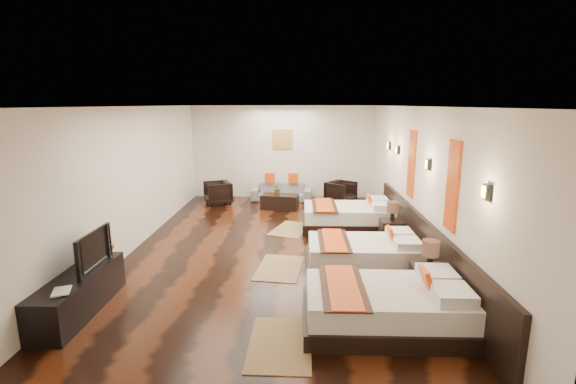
{
  "coord_description": "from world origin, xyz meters",
  "views": [
    {
      "loc": [
        0.56,
        -7.66,
        2.84
      ],
      "look_at": [
        0.31,
        0.38,
        1.1
      ],
      "focal_mm": 25.42,
      "sensor_mm": 36.0,
      "label": 1
    }
  ],
  "objects_px": {
    "book": "(52,293)",
    "armchair_right": "(341,193)",
    "nightstand_b": "(392,229)",
    "coffee_table": "(280,202)",
    "bed_near": "(387,306)",
    "armchair_left": "(218,193)",
    "sofa": "(282,192)",
    "table_plant": "(277,189)",
    "figurine": "(103,244)",
    "tv": "(88,250)",
    "bed_mid": "(365,254)",
    "nightstand_a": "(428,279)",
    "tv_console": "(79,293)",
    "bed_far": "(349,216)"
  },
  "relations": [
    {
      "from": "book",
      "to": "armchair_right",
      "type": "bearing_deg",
      "value": 58.83
    },
    {
      "from": "nightstand_b",
      "to": "coffee_table",
      "type": "bearing_deg",
      "value": 130.94
    },
    {
      "from": "bed_near",
      "to": "book",
      "type": "xyz_separation_m",
      "value": [
        -4.2,
        -0.33,
        0.28
      ]
    },
    {
      "from": "bed_near",
      "to": "armchair_left",
      "type": "distance_m",
      "value": 7.45
    },
    {
      "from": "sofa",
      "to": "table_plant",
      "type": "bearing_deg",
      "value": -91.8
    },
    {
      "from": "bed_near",
      "to": "armchair_right",
      "type": "height_order",
      "value": "bed_near"
    },
    {
      "from": "bed_near",
      "to": "figurine",
      "type": "relative_size",
      "value": 6.38
    },
    {
      "from": "bed_near",
      "to": "tv",
      "type": "relative_size",
      "value": 2.26
    },
    {
      "from": "bed_mid",
      "to": "nightstand_a",
      "type": "relative_size",
      "value": 2.16
    },
    {
      "from": "nightstand_a",
      "to": "tv",
      "type": "xyz_separation_m",
      "value": [
        -4.89,
        -0.26,
        0.5
      ]
    },
    {
      "from": "book",
      "to": "table_plant",
      "type": "distance_m",
      "value": 6.89
    },
    {
      "from": "bed_mid",
      "to": "sofa",
      "type": "relative_size",
      "value": 1.11
    },
    {
      "from": "armchair_left",
      "to": "book",
      "type": "bearing_deg",
      "value": -30.02
    },
    {
      "from": "nightstand_a",
      "to": "tv",
      "type": "bearing_deg",
      "value": -176.98
    },
    {
      "from": "bed_near",
      "to": "bed_mid",
      "type": "bearing_deg",
      "value": 90.05
    },
    {
      "from": "nightstand_b",
      "to": "coffee_table",
      "type": "relative_size",
      "value": 0.9
    },
    {
      "from": "tv",
      "to": "armchair_left",
      "type": "height_order",
      "value": "tv"
    },
    {
      "from": "armchair_left",
      "to": "tv_console",
      "type": "bearing_deg",
      "value": -30.52
    },
    {
      "from": "book",
      "to": "armchair_left",
      "type": "distance_m",
      "value": 6.92
    },
    {
      "from": "bed_far",
      "to": "nightstand_b",
      "type": "relative_size",
      "value": 2.35
    },
    {
      "from": "figurine",
      "to": "armchair_left",
      "type": "bearing_deg",
      "value": 83.1
    },
    {
      "from": "sofa",
      "to": "coffee_table",
      "type": "distance_m",
      "value": 1.05
    },
    {
      "from": "armchair_left",
      "to": "nightstand_b",
      "type": "bearing_deg",
      "value": 27.56
    },
    {
      "from": "sofa",
      "to": "figurine",
      "type": "bearing_deg",
      "value": -110.2
    },
    {
      "from": "bed_mid",
      "to": "nightstand_b",
      "type": "xyz_separation_m",
      "value": [
        0.75,
        1.29,
        0.06
      ]
    },
    {
      "from": "figurine",
      "to": "coffee_table",
      "type": "bearing_deg",
      "value": 63.63
    },
    {
      "from": "coffee_table",
      "to": "bed_far",
      "type": "bearing_deg",
      "value": -45.17
    },
    {
      "from": "bed_near",
      "to": "sofa",
      "type": "distance_m",
      "value": 7.3
    },
    {
      "from": "tv",
      "to": "book",
      "type": "xyz_separation_m",
      "value": [
        -0.05,
        -0.82,
        -0.26
      ]
    },
    {
      "from": "figurine",
      "to": "armchair_right",
      "type": "height_order",
      "value": "figurine"
    },
    {
      "from": "tv_console",
      "to": "armchair_right",
      "type": "xyz_separation_m",
      "value": [
        4.23,
        6.42,
        0.06
      ]
    },
    {
      "from": "bed_mid",
      "to": "tv_console",
      "type": "bearing_deg",
      "value": -158.18
    },
    {
      "from": "bed_near",
      "to": "armchair_right",
      "type": "distance_m",
      "value": 6.67
    },
    {
      "from": "bed_far",
      "to": "tv",
      "type": "bearing_deg",
      "value": -137.19
    },
    {
      "from": "nightstand_b",
      "to": "tv",
      "type": "bearing_deg",
      "value": -150.86
    },
    {
      "from": "tv_console",
      "to": "tv",
      "type": "xyz_separation_m",
      "value": [
        0.05,
        0.24,
        0.55
      ]
    },
    {
      "from": "sofa",
      "to": "armchair_right",
      "type": "height_order",
      "value": "armchair_right"
    },
    {
      "from": "book",
      "to": "tv_console",
      "type": "bearing_deg",
      "value": 90.0
    },
    {
      "from": "nightstand_b",
      "to": "book",
      "type": "distance_m",
      "value": 6.09
    },
    {
      "from": "bed_near",
      "to": "tv",
      "type": "xyz_separation_m",
      "value": [
        -4.15,
        0.49,
        0.54
      ]
    },
    {
      "from": "nightstand_b",
      "to": "figurine",
      "type": "distance_m",
      "value": 5.43
    },
    {
      "from": "nightstand_a",
      "to": "nightstand_b",
      "type": "distance_m",
      "value": 2.47
    },
    {
      "from": "tv",
      "to": "coffee_table",
      "type": "xyz_separation_m",
      "value": [
        2.44,
        5.56,
        -0.62
      ]
    },
    {
      "from": "armchair_right",
      "to": "table_plant",
      "type": "height_order",
      "value": "table_plant"
    },
    {
      "from": "bed_far",
      "to": "nightstand_b",
      "type": "bearing_deg",
      "value": -56.09
    },
    {
      "from": "tv",
      "to": "armchair_left",
      "type": "bearing_deg",
      "value": -5.95
    },
    {
      "from": "bed_near",
      "to": "bed_mid",
      "type": "height_order",
      "value": "bed_near"
    },
    {
      "from": "tv_console",
      "to": "table_plant",
      "type": "distance_m",
      "value": 6.36
    },
    {
      "from": "nightstand_b",
      "to": "coffee_table",
      "type": "distance_m",
      "value": 3.74
    },
    {
      "from": "book",
      "to": "figurine",
      "type": "distance_m",
      "value": 1.35
    }
  ]
}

